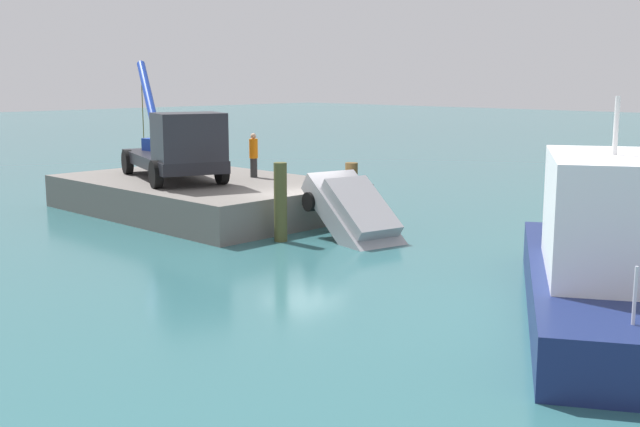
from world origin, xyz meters
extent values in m
plane|color=#2D6066|center=(0.00, 0.00, 0.00)|extent=(200.00, 200.00, 0.00)
cube|color=slate|center=(-5.60, 0.00, 0.64)|extent=(11.30, 7.29, 1.28)
cube|color=black|center=(-6.55, -0.71, 2.00)|extent=(7.07, 4.56, 0.45)
cube|color=#26262C|center=(-4.30, -1.52, 3.08)|extent=(2.55, 2.85, 1.71)
cylinder|color=black|center=(-3.95, -0.34, 1.78)|extent=(1.04, 0.62, 1.00)
cylinder|color=black|center=(-4.78, -2.66, 1.78)|extent=(1.04, 0.62, 1.00)
cylinder|color=black|center=(-8.31, 1.23, 1.78)|extent=(1.04, 0.62, 1.00)
cylinder|color=black|center=(-9.15, -1.09, 1.78)|extent=(1.04, 0.62, 1.00)
cylinder|color=#1938A5|center=(-10.44, 0.91, 4.22)|extent=(4.38, 2.33, 3.47)
cube|color=#1938A5|center=(-8.42, -0.04, 2.48)|extent=(1.00, 1.00, 0.50)
cylinder|color=#4C4C19|center=(-12.45, 1.87, 3.54)|extent=(0.04, 0.04, 4.54)
cylinder|color=#2D2D2D|center=(-4.64, 1.83, 1.66)|extent=(0.28, 0.28, 0.76)
cylinder|color=orange|center=(-4.64, 1.83, 2.42)|extent=(0.34, 0.34, 0.76)
sphere|color=tan|center=(-4.64, 1.83, 2.91)|extent=(0.22, 0.22, 0.22)
cube|color=#99999E|center=(2.40, 0.17, 0.54)|extent=(4.31, 2.68, 3.11)
cube|color=#99999E|center=(2.53, 0.14, 1.10)|extent=(2.55, 2.09, 1.76)
cylinder|color=black|center=(3.65, 0.87, -0.63)|extent=(0.92, 0.40, 0.89)
cylinder|color=black|center=(3.25, -0.98, -0.63)|extent=(0.92, 0.40, 0.89)
cylinder|color=black|center=(1.17, 1.40, 1.16)|extent=(0.92, 0.40, 0.89)
cylinder|color=black|center=(0.78, -0.45, 1.16)|extent=(0.92, 0.40, 0.89)
cube|color=navy|center=(11.56, -2.17, 0.12)|extent=(7.96, 10.47, 1.98)
cone|color=navy|center=(8.92, 2.27, 0.12)|extent=(4.52, 4.70, 3.11)
cube|color=white|center=(11.82, -2.61, 2.36)|extent=(4.37, 5.01, 2.49)
cylinder|color=white|center=(11.82, -2.61, 4.21)|extent=(0.10, 0.10, 1.20)
cylinder|color=silver|center=(9.71, 0.94, 1.62)|extent=(0.06, 0.06, 1.00)
cylinder|color=silver|center=(13.67, -5.72, 1.62)|extent=(0.06, 0.06, 1.00)
cylinder|color=#4D4E29|center=(0.67, -1.66, 1.27)|extent=(0.42, 0.42, 2.53)
cylinder|color=brown|center=(0.73, 1.64, 1.14)|extent=(0.44, 0.44, 2.28)
camera|label=1|loc=(18.59, -18.24, 5.17)|focal=43.55mm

